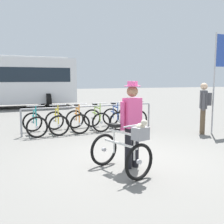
{
  "coord_description": "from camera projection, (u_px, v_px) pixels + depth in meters",
  "views": [
    {
      "loc": [
        -2.39,
        -5.05,
        1.77
      ],
      "look_at": [
        -0.29,
        0.56,
        1.0
      ],
      "focal_mm": 41.57,
      "sensor_mm": 36.0,
      "label": 1
    }
  ],
  "objects": [
    {
      "name": "person_with_featured_bike",
      "position": [
        132.0,
        121.0,
        5.09
      ],
      "size": [
        0.52,
        0.32,
        1.72
      ],
      "color": "black",
      "rests_on": "ground"
    },
    {
      "name": "racked_bike_blue",
      "position": [
        115.0,
        118.0,
        9.36
      ],
      "size": [
        0.75,
        1.14,
        0.97
      ],
      "color": "black",
      "rests_on": "ground"
    },
    {
      "name": "racked_bike_teal",
      "position": [
        35.0,
        123.0,
        8.21
      ],
      "size": [
        0.73,
        1.14,
        0.97
      ],
      "color": "black",
      "rests_on": "ground"
    },
    {
      "name": "racked_bike_red",
      "position": [
        132.0,
        117.0,
        9.64
      ],
      "size": [
        0.8,
        1.18,
        0.97
      ],
      "color": "black",
      "rests_on": "ground"
    },
    {
      "name": "racked_bike_orange",
      "position": [
        77.0,
        120.0,
        8.78
      ],
      "size": [
        0.72,
        1.12,
        0.97
      ],
      "color": "black",
      "rests_on": "ground"
    },
    {
      "name": "racked_bike_lime",
      "position": [
        97.0,
        119.0,
        9.07
      ],
      "size": [
        0.68,
        1.12,
        0.97
      ],
      "color": "black",
      "rests_on": "ground"
    },
    {
      "name": "ground_plane",
      "position": [
        133.0,
        159.0,
        5.75
      ],
      "size": [
        80.0,
        80.0,
        0.0
      ],
      "primitive_type": "plane",
      "color": "slate"
    },
    {
      "name": "featured_bicycle",
      "position": [
        125.0,
        149.0,
        4.8
      ],
      "size": [
        0.97,
        1.26,
        1.09
      ],
      "color": "black",
      "rests_on": "ground"
    },
    {
      "name": "banner_flag",
      "position": [
        218.0,
        64.0,
        8.18
      ],
      "size": [
        0.45,
        0.05,
        3.2
      ],
      "color": "#B2B2B7",
      "rests_on": "ground"
    },
    {
      "name": "racked_bike_yellow",
      "position": [
        57.0,
        122.0,
        8.5
      ],
      "size": [
        0.67,
        1.1,
        0.97
      ],
      "color": "black",
      "rests_on": "ground"
    },
    {
      "name": "pedestrian_with_backpack",
      "position": [
        204.0,
        105.0,
        8.3
      ],
      "size": [
        0.45,
        0.47,
        1.64
      ],
      "color": "brown",
      "rests_on": "ground"
    },
    {
      "name": "bike_rack_rail",
      "position": [
        92.0,
        111.0,
        8.76
      ],
      "size": [
        4.6,
        0.36,
        0.88
      ],
      "color": "#99999E",
      "rests_on": "ground"
    }
  ]
}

